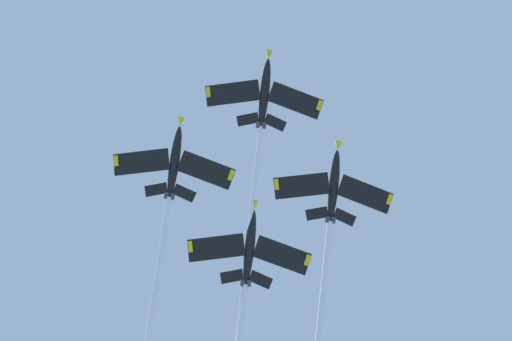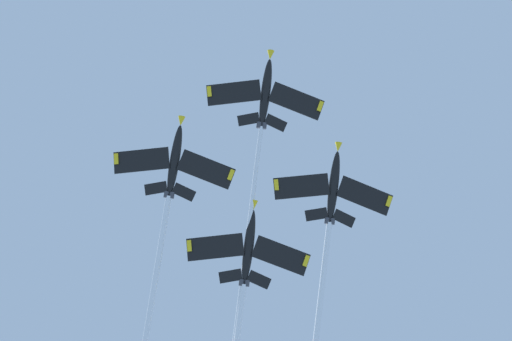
{
  "view_description": "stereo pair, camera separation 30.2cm",
  "coord_description": "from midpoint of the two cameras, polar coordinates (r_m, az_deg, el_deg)",
  "views": [
    {
      "loc": [
        27.92,
        1.91,
        1.81
      ],
      "look_at": [
        15.83,
        19.45,
        107.19
      ],
      "focal_mm": 46.14,
      "sensor_mm": 36.0,
      "label": 1
    },
    {
      "loc": [
        27.67,
        1.75,
        1.81
      ],
      "look_at": [
        15.83,
        19.45,
        107.19
      ],
      "focal_mm": 46.14,
      "sensor_mm": 36.0,
      "label": 2
    }
  ],
  "objects": [
    {
      "name": "jet_slot",
      "position": [
        104.8,
        -1.29,
        -13.74
      ],
      "size": [
        39.23,
        42.45,
        25.73
      ],
      "color": "black"
    },
    {
      "name": "jet_left_wing",
      "position": [
        107.05,
        6.07,
        -8.88
      ],
      "size": [
        41.86,
        44.56,
        25.19
      ],
      "color": "black"
    },
    {
      "name": "jet_right_wing",
      "position": [
        105.73,
        -7.97,
        -5.84
      ],
      "size": [
        38.12,
        40.8,
        24.28
      ],
      "color": "black"
    },
    {
      "name": "jet_lead",
      "position": [
        108.74,
        0.39,
        2.86
      ],
      "size": [
        35.84,
        38.72,
        22.04
      ],
      "color": "black"
    }
  ]
}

